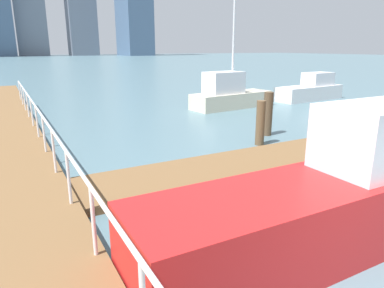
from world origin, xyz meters
name	(u,v)px	position (x,y,z in m)	size (l,w,h in m)	color
ground_plane	(82,105)	(0.00, 20.00, 0.00)	(300.00, 300.00, 0.00)	slate
floating_dock	(266,159)	(2.59, 6.71, 0.09)	(12.18, 2.00, 0.18)	brown
boardwalk_railing	(47,129)	(-3.15, 8.59, 1.26)	(0.06, 25.39, 1.08)	white
dock_piling_0	(260,123)	(3.64, 8.32, 0.77)	(0.31, 0.31, 1.55)	brown
dock_piling_2	(268,114)	(4.79, 9.28, 0.83)	(0.35, 0.35, 1.67)	brown
moored_boat_0	(311,90)	(13.57, 15.31, 0.64)	(5.06, 1.89, 1.72)	white
moored_boat_2	(343,196)	(0.84, 2.73, 0.84)	(7.30, 1.65, 2.37)	red
moored_boat_3	(229,94)	(7.07, 15.18, 0.79)	(5.01, 2.09, 8.05)	beige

